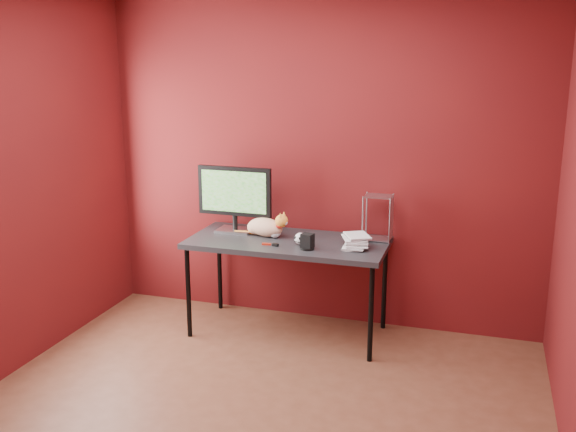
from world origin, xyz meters
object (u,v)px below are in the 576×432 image
(skull_mug, at_px, (300,239))
(speaker, at_px, (307,242))
(desk, at_px, (288,246))
(monitor, at_px, (235,196))
(book_stack, at_px, (347,175))
(cat, at_px, (266,227))

(skull_mug, bearing_deg, speaker, -32.77)
(desk, height_order, speaker, speaker)
(monitor, relative_size, speaker, 5.19)
(monitor, distance_m, book_stack, 0.97)
(monitor, distance_m, speaker, 0.77)
(monitor, bearing_deg, speaker, -22.33)
(desk, height_order, book_stack, book_stack)
(cat, xyz_separation_m, skull_mug, (0.32, -0.15, -0.03))
(speaker, relative_size, book_stack, 0.11)
(desk, bearing_deg, book_stack, -5.92)
(skull_mug, bearing_deg, monitor, 179.66)
(monitor, bearing_deg, cat, -8.98)
(cat, xyz_separation_m, speaker, (0.40, -0.24, -0.02))
(desk, xyz_separation_m, skull_mug, (0.12, -0.09, 0.10))
(desk, distance_m, cat, 0.24)
(cat, xyz_separation_m, book_stack, (0.65, -0.10, 0.46))
(monitor, bearing_deg, desk, -11.59)
(book_stack, bearing_deg, skull_mug, -172.69)
(cat, distance_m, book_stack, 0.80)
(cat, height_order, skull_mug, cat)
(desk, xyz_separation_m, speaker, (0.20, -0.19, 0.10))
(monitor, distance_m, cat, 0.35)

